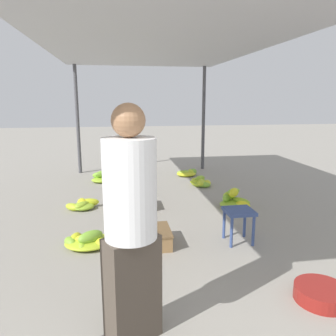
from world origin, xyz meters
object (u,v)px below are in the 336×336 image
vendor_foreground (131,224)px  banana_pile_left_2 (102,178)px  stool (239,216)px  banana_pile_right_1 (234,200)px  crate_near (149,237)px  banana_pile_left_1 (82,205)px  basin_black (322,294)px  banana_pile_right_2 (201,183)px  banana_pile_left_0 (87,241)px  banana_pile_left_3 (108,173)px  crate_mid (138,203)px  banana_pile_right_0 (188,173)px

vendor_foreground → banana_pile_left_2: 4.86m
vendor_foreground → banana_pile_left_2: bearing=94.8°
stool → banana_pile_right_1: bearing=72.2°
banana_pile_left_2 → crate_near: 3.31m
stool → banana_pile_left_1: size_ratio=0.74×
banana_pile_left_1 → basin_black: bearing=-51.0°
banana_pile_left_2 → banana_pile_right_2: 2.09m
banana_pile_right_2 → crate_near: size_ratio=0.93×
banana_pile_right_1 → banana_pile_right_2: size_ratio=1.04×
banana_pile_left_2 → banana_pile_right_1: 2.98m
vendor_foreground → banana_pile_right_2: bearing=68.9°
banana_pile_left_0 → banana_pile_left_2: banana_pile_left_2 is taller
banana_pile_left_2 → banana_pile_left_3: bearing=75.3°
vendor_foreground → stool: (1.36, 1.46, -0.55)m
banana_pile_left_1 → crate_mid: size_ratio=1.19×
vendor_foreground → banana_pile_right_0: vendor_foreground is taller
banana_pile_left_2 → stool: bearing=-62.0°
banana_pile_right_1 → crate_mid: 1.55m
banana_pile_left_3 → crate_mid: 2.37m
banana_pile_left_0 → banana_pile_left_1: size_ratio=1.04×
vendor_foreground → banana_pile_right_1: (1.78, 2.74, -0.77)m
banana_pile_left_1 → crate_near: crate_near is taller
vendor_foreground → banana_pile_right_2: size_ratio=3.63×
banana_pile_right_0 → banana_pile_left_0: bearing=-120.0°
stool → banana_pile_right_0: 3.62m
basin_black → banana_pile_right_1: 2.55m
banana_pile_right_2 → crate_mid: banana_pile_right_2 is taller
banana_pile_right_0 → banana_pile_right_1: banana_pile_right_1 is taller
basin_black → crate_near: bearing=135.5°
banana_pile_left_3 → banana_pile_right_0: banana_pile_left_3 is taller
banana_pile_left_1 → banana_pile_left_0: bearing=-82.2°
banana_pile_left_3 → crate_near: size_ratio=0.94×
banana_pile_left_1 → crate_mid: bearing=-6.6°
vendor_foreground → basin_black: vendor_foreground is taller
banana_pile_left_0 → crate_near: size_ratio=1.16×
banana_pile_left_0 → banana_pile_left_1: banana_pile_left_0 is taller
basin_black → banana_pile_left_1: bearing=129.0°
stool → banana_pile_left_3: (-1.64, 3.79, -0.26)m
banana_pile_right_1 → vendor_foreground: bearing=-122.9°
banana_pile_right_0 → banana_pile_right_2: (0.06, -0.94, 0.01)m
banana_pile_right_0 → crate_near: size_ratio=1.05×
banana_pile_left_0 → crate_near: banana_pile_left_0 is taller
banana_pile_left_1 → banana_pile_left_3: 2.24m
banana_pile_right_2 → basin_black: bearing=-89.1°
basin_black → banana_pile_right_2: 3.93m
banana_pile_left_2 → crate_near: banana_pile_left_2 is taller
banana_pile_left_0 → banana_pile_left_3: 3.63m
banana_pile_left_3 → banana_pile_right_0: bearing=-5.8°
vendor_foreground → banana_pile_left_1: vendor_foreground is taller
banana_pile_left_1 → crate_near: 1.76m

